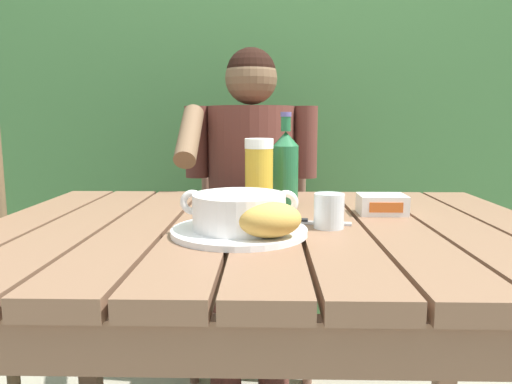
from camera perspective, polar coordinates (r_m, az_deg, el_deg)
The scene contains 12 objects.
dining_table at distance 1.08m, azimuth 1.47°, elevation -8.71°, with size 1.24×0.91×0.75m.
hedge_backdrop at distance 2.55m, azimuth 1.48°, elevation 14.16°, with size 3.69×0.98×2.72m.
chair_near_diner at distance 1.99m, azimuth -0.30°, elevation -6.22°, with size 0.46×0.45×0.94m.
person_eating at distance 1.75m, azimuth -0.58°, elevation 0.35°, with size 0.48×0.47×1.24m.
serving_plate at distance 0.95m, azimuth -1.79°, elevation -4.72°, with size 0.27×0.27×0.01m.
soup_bowl at distance 0.94m, azimuth -1.80°, elevation -2.20°, with size 0.24×0.19×0.08m.
bread_roll at distance 0.88m, azimuth 1.90°, elevation -3.34°, with size 0.14×0.12×0.07m.
beer_glass at distance 1.18m, azimuth 0.55°, elevation 2.07°, with size 0.07×0.07×0.18m.
beer_bottle at distance 1.25m, azimuth 3.73°, elevation 3.00°, with size 0.07×0.07×0.25m.
water_glass_small at distance 1.01m, azimuth 8.96°, elevation -2.24°, with size 0.06×0.06×0.07m.
butter_tub at distance 1.19m, azimuth 15.04°, elevation -1.43°, with size 0.11×0.09×0.05m.
table_knife at distance 1.05m, azimuth 6.31°, elevation -3.59°, with size 0.16×0.04×0.01m.
Camera 1 is at (-0.00, -1.03, 0.98)m, focal length 33.36 mm.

